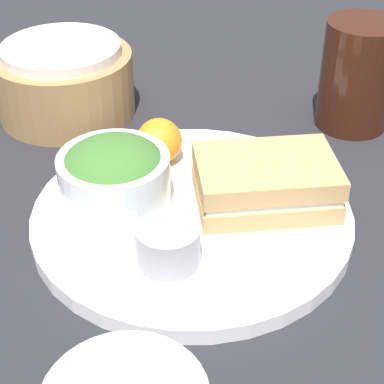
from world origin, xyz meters
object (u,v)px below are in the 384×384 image
object	(u,v)px
salad_bowl	(114,174)
dressing_cup	(168,245)
plate	(192,216)
bread_basket	(65,81)
sandwich	(266,182)
drink_glass	(357,75)

from	to	relation	value
salad_bowl	dressing_cup	world-z (taller)	salad_bowl
plate	bread_basket	size ratio (longest dim) A/B	1.84
sandwich	bread_basket	xyz separation A→B (m)	(-0.15, 0.25, 0.00)
salad_bowl	dressing_cup	distance (m)	0.10
dressing_cup	bread_basket	distance (m)	0.31
bread_basket	salad_bowl	bearing A→B (deg)	-85.93
plate	bread_basket	bearing A→B (deg)	107.85
bread_basket	sandwich	bearing A→B (deg)	-59.83
dressing_cup	bread_basket	size ratio (longest dim) A/B	0.34
plate	dressing_cup	size ratio (longest dim) A/B	5.50
sandwich	dressing_cup	world-z (taller)	sandwich
salad_bowl	bread_basket	bearing A→B (deg)	94.07
plate	sandwich	world-z (taller)	sandwich
salad_bowl	drink_glass	size ratio (longest dim) A/B	0.83
dressing_cup	bread_basket	bearing A→B (deg)	97.48
salad_bowl	bread_basket	xyz separation A→B (m)	(-0.02, 0.22, -0.01)
plate	bread_basket	xyz separation A→B (m)	(-0.08, 0.25, 0.03)
sandwich	bread_basket	distance (m)	0.29
salad_bowl	dressing_cup	size ratio (longest dim) A/B	1.90
salad_bowl	drink_glass	distance (m)	0.31
dressing_cup	drink_glass	distance (m)	0.33
dressing_cup	plate	bearing A→B (deg)	57.30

